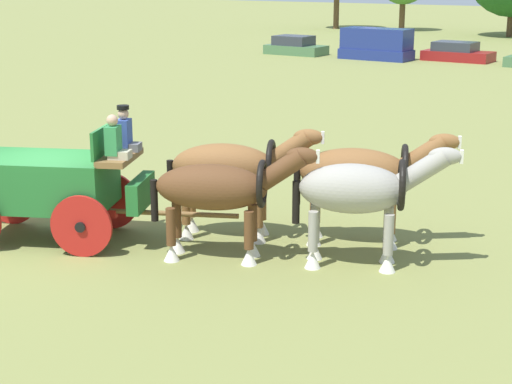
# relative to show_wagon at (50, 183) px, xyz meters

# --- Properties ---
(ground_plane) EXTENTS (220.00, 220.00, 0.00)m
(ground_plane) POSITION_rel_show_wagon_xyz_m (-0.15, -0.07, -1.18)
(ground_plane) COLOR olive
(show_wagon) EXTENTS (5.62, 3.13, 2.72)m
(show_wagon) POSITION_rel_show_wagon_xyz_m (0.00, 0.00, 0.00)
(show_wagon) COLOR #236B2D
(show_wagon) RESTS_ON ground
(draft_horse_rear_near) EXTENTS (3.04, 1.75, 2.29)m
(draft_horse_rear_near) POSITION_rel_show_wagon_xyz_m (3.02, 1.99, 0.23)
(draft_horse_rear_near) COLOR brown
(draft_horse_rear_near) RESTS_ON ground
(draft_horse_rear_off) EXTENTS (3.02, 1.70, 2.20)m
(draft_horse_rear_off) POSITION_rel_show_wagon_xyz_m (3.54, 0.79, 0.16)
(draft_horse_rear_off) COLOR brown
(draft_horse_rear_off) RESTS_ON ground
(draft_horse_lead_near) EXTENTS (3.07, 1.76, 2.27)m
(draft_horse_lead_near) POSITION_rel_show_wagon_xyz_m (5.41, 3.00, 0.22)
(draft_horse_lead_near) COLOR brown
(draft_horse_lead_near) RESTS_ON ground
(draft_horse_lead_off) EXTENTS (2.88, 1.67, 2.28)m
(draft_horse_lead_off) POSITION_rel_show_wagon_xyz_m (5.92, 1.81, 0.22)
(draft_horse_lead_off) COLOR #9E998E
(draft_horse_lead_off) RESTS_ON ground
(parked_vehicle_a) EXTENTS (3.89, 2.07, 1.18)m
(parked_vehicle_a) POSITION_rel_show_wagon_xyz_m (-13.33, 34.94, -0.68)
(parked_vehicle_a) COLOR #477047
(parked_vehicle_a) RESTS_ON ground
(parked_vehicle_b) EXTENTS (4.36, 2.01, 1.86)m
(parked_vehicle_b) POSITION_rel_show_wagon_xyz_m (-7.73, 34.84, -0.28)
(parked_vehicle_b) COLOR navy
(parked_vehicle_b) RESTS_ON ground
(parked_vehicle_c) EXTENTS (4.09, 2.10, 1.12)m
(parked_vehicle_c) POSITION_rel_show_wagon_xyz_m (-3.30, 36.59, -0.70)
(parked_vehicle_c) COLOR maroon
(parked_vehicle_c) RESTS_ON ground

